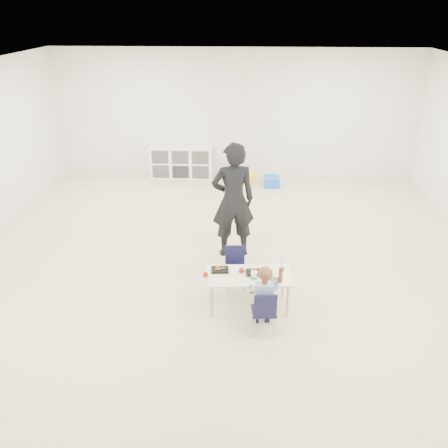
# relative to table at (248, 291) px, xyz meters

# --- Properties ---
(room) EXTENTS (9.00, 9.02, 2.80)m
(room) POSITION_rel_table_xyz_m (-0.36, 0.81, 1.15)
(room) COLOR beige
(room) RESTS_ON ground
(table) EXTENTS (1.11, 0.62, 0.49)m
(table) POSITION_rel_table_xyz_m (0.00, 0.00, 0.00)
(table) COLOR #EFE4BF
(table) RESTS_ON ground
(chair_near) EXTENTS (0.31, 0.29, 0.59)m
(chair_near) POSITION_rel_table_xyz_m (0.19, -0.48, 0.04)
(chair_near) COLOR black
(chair_near) RESTS_ON ground
(chair_far) EXTENTS (0.31, 0.29, 0.59)m
(chair_far) POSITION_rel_table_xyz_m (-0.19, 0.48, 0.04)
(chair_far) COLOR black
(chair_far) RESTS_ON ground
(child) EXTENTS (0.42, 0.42, 0.93)m
(child) POSITION_rel_table_xyz_m (0.19, -0.48, 0.22)
(child) COLOR #99B0CF
(child) RESTS_ON chair_near
(lunch_tray_near) EXTENTS (0.23, 0.18, 0.03)m
(lunch_tray_near) POSITION_rel_table_xyz_m (0.08, 0.04, 0.26)
(lunch_tray_near) COLOR black
(lunch_tray_near) RESTS_ON table
(lunch_tray_far) EXTENTS (0.23, 0.18, 0.03)m
(lunch_tray_far) POSITION_rel_table_xyz_m (-0.37, 0.08, 0.26)
(lunch_tray_far) COLOR black
(lunch_tray_far) RESTS_ON table
(milk_carton) EXTENTS (0.08, 0.08, 0.10)m
(milk_carton) POSITION_rel_table_xyz_m (0.06, -0.09, 0.29)
(milk_carton) COLOR white
(milk_carton) RESTS_ON table
(bread_roll) EXTENTS (0.09, 0.09, 0.07)m
(bread_roll) POSITION_rel_table_xyz_m (0.26, -0.07, 0.28)
(bread_roll) COLOR tan
(bread_roll) RESTS_ON table
(apple_near) EXTENTS (0.07, 0.07, 0.07)m
(apple_near) POSITION_rel_table_xyz_m (-0.10, 0.05, 0.28)
(apple_near) COLOR maroon
(apple_near) RESTS_ON table
(apple_far) EXTENTS (0.07, 0.07, 0.07)m
(apple_far) POSITION_rel_table_xyz_m (-0.54, -0.08, 0.28)
(apple_far) COLOR maroon
(apple_far) RESTS_ON table
(cubby_shelf) EXTENTS (1.40, 0.40, 0.70)m
(cubby_shelf) POSITION_rel_table_xyz_m (-1.56, 5.09, 0.10)
(cubby_shelf) COLOR white
(cubby_shelf) RESTS_ON ground
(adult) EXTENTS (0.73, 0.56, 1.81)m
(adult) POSITION_rel_table_xyz_m (-0.26, 1.48, 0.65)
(adult) COLOR black
(adult) RESTS_ON ground
(bin_red) EXTENTS (0.34, 0.42, 0.20)m
(bin_red) POSITION_rel_table_xyz_m (-0.32, 4.79, -0.15)
(bin_red) COLOR red
(bin_red) RESTS_ON ground
(bin_yellow) EXTENTS (0.44, 0.51, 0.21)m
(bin_yellow) POSITION_rel_table_xyz_m (-0.09, 4.79, -0.14)
(bin_yellow) COLOR yellow
(bin_yellow) RESTS_ON ground
(bin_blue) EXTENTS (0.34, 0.43, 0.20)m
(bin_blue) POSITION_rel_table_xyz_m (0.48, 4.61, -0.15)
(bin_blue) COLOR blue
(bin_blue) RESTS_ON ground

